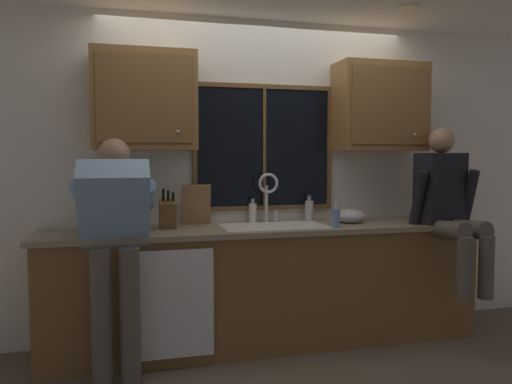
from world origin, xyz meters
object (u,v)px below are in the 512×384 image
person_sitting_on_counter (448,201)px  bottle_tall_clear (253,212)px  mixing_bowl (351,216)px  person_standing (115,232)px  soap_dispenser (336,218)px  knife_block (168,214)px  bottle_green_glass (309,210)px  cutting_board (196,205)px

person_sitting_on_counter → bottle_tall_clear: bearing=160.8°
mixing_bowl → bottle_tall_clear: bottle_tall_clear is taller
person_standing → soap_dispenser: 1.59m
person_standing → knife_block: 0.52m
knife_block → soap_dispenser: (1.22, -0.25, -0.03)m
person_standing → bottle_green_glass: person_standing is taller
cutting_board → mixing_bowl: size_ratio=1.34×
person_sitting_on_counter → knife_block: bearing=171.5°
person_sitting_on_counter → mixing_bowl: 0.76m
person_sitting_on_counter → mixing_bowl: (-0.68, 0.30, -0.13)m
cutting_board → person_standing: bearing=-138.0°
bottle_green_glass → person_sitting_on_counter: bearing=-26.2°
cutting_board → person_sitting_on_counter: bearing=-14.4°
soap_dispenser → bottle_green_glass: size_ratio=0.88×
soap_dispenser → person_standing: bearing=-175.7°
cutting_board → mixing_bowl: cutting_board is taller
knife_block → mixing_bowl: (1.45, -0.02, -0.05)m
soap_dispenser → knife_block: bearing=168.5°
mixing_bowl → bottle_tall_clear: size_ratio=1.17×
soap_dispenser → bottle_green_glass: bottle_green_glass is taller
person_sitting_on_counter → soap_dispenser: bearing=175.7°
person_sitting_on_counter → soap_dispenser: size_ratio=6.51×
person_standing → soap_dispenser: size_ratio=8.14×
knife_block → cutting_board: 0.29m
person_standing → soap_dispenser: bearing=4.3°
knife_block → cutting_board: (0.23, 0.17, 0.05)m
bottle_tall_clear → person_sitting_on_counter: bearing=-19.2°
person_standing → person_sitting_on_counter: bearing=1.2°
bottle_green_glass → cutting_board: bearing=179.4°
knife_block → bottle_tall_clear: size_ratio=1.57×
person_standing → mixing_bowl: (1.82, 0.35, 0.01)m
knife_block → person_standing: bearing=-134.8°
knife_block → soap_dispenser: size_ratio=1.66×
knife_block → bottle_tall_clear: 0.72m
cutting_board → knife_block: bearing=-143.9°
mixing_bowl → bottle_green_glass: bearing=147.9°
person_sitting_on_counter → mixing_bowl: person_sitting_on_counter is taller
mixing_bowl → cutting_board: bearing=171.2°
person_standing → bottle_tall_clear: person_standing is taller
person_standing → cutting_board: (0.60, 0.54, 0.11)m
person_standing → mixing_bowl: person_standing is taller
bottle_tall_clear → person_standing: bearing=-152.3°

